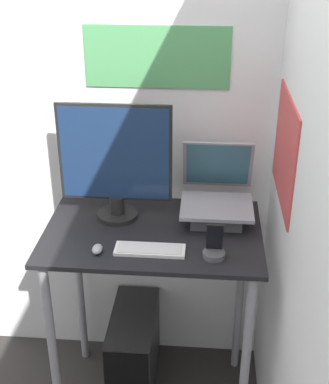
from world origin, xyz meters
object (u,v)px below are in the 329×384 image
(keyboard, at_px, (150,250))
(cell_phone, at_px, (214,249))
(mouse, at_px, (97,249))
(computer_tower, at_px, (134,349))
(laptop, at_px, (217,202))
(monitor, at_px, (115,164))

(keyboard, distance_m, cell_phone, 0.25)
(mouse, xyz_separation_m, computer_tower, (0.08, 0.28, -0.77))
(laptop, relative_size, computer_tower, 0.68)
(mouse, height_order, cell_phone, cell_phone)
(laptop, height_order, computer_tower, laptop)
(keyboard, relative_size, cell_phone, 1.91)
(cell_phone, bearing_deg, laptop, 88.27)
(laptop, bearing_deg, cell_phone, -91.73)
(monitor, height_order, keyboard, monitor)
(cell_phone, xyz_separation_m, computer_tower, (-0.37, 0.27, -0.78))
(laptop, xyz_separation_m, mouse, (-0.46, -0.31, -0.06))
(monitor, distance_m, computer_tower, 1.00)
(keyboard, bearing_deg, cell_phone, -3.31)
(laptop, relative_size, cell_phone, 2.26)
(keyboard, bearing_deg, mouse, -173.70)
(mouse, bearing_deg, laptop, 33.80)
(keyboard, height_order, computer_tower, keyboard)
(monitor, relative_size, keyboard, 1.85)
(laptop, height_order, keyboard, laptop)
(keyboard, relative_size, mouse, 4.29)
(monitor, relative_size, computer_tower, 1.06)
(mouse, relative_size, cell_phone, 0.45)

